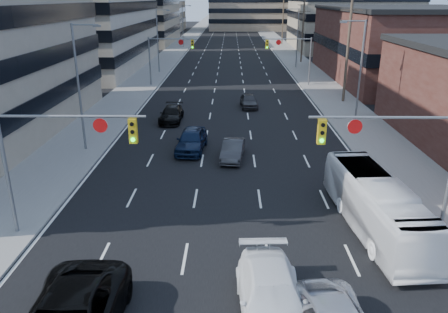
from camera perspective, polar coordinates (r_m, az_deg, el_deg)
road_surface at (r=140.56m, az=0.85°, el=15.79°), size 18.00×300.00×0.02m
sidewalk_left at (r=141.04m, az=-4.01°, el=15.78°), size 5.00×300.00×0.15m
sidewalk_right at (r=141.01m, az=5.71°, el=15.74°), size 5.00×300.00×0.15m
office_left_far at (r=112.80m, az=-12.11°, el=18.37°), size 20.00×30.00×16.00m
storefront_right_mid at (r=65.01m, az=23.04°, el=13.17°), size 20.00×30.00×9.00m
office_right_far at (r=101.32m, az=15.82°, el=17.35°), size 22.00×28.00×14.00m
bg_block_right at (r=143.81m, az=14.37°, el=17.69°), size 22.00×22.00×12.00m
signal_near_left at (r=20.67m, az=-20.74°, el=0.99°), size 6.59×0.33×6.00m
signal_near_right at (r=20.56m, az=21.65°, el=0.78°), size 6.59×0.33×6.00m
signal_far_left at (r=56.07m, az=-7.35°, el=13.48°), size 6.09×0.33×6.00m
signal_far_right at (r=56.03m, az=8.85°, el=13.40°), size 6.09×0.33×6.00m
utility_pole_block at (r=47.95m, az=15.89°, el=13.57°), size 2.20×0.28×11.00m
utility_pole_midblock at (r=77.26m, az=10.27°, el=16.21°), size 2.20×0.28×11.00m
utility_pole_distant at (r=106.95m, az=7.70°, el=17.35°), size 2.20×0.28×11.00m
streetlight_left_near at (r=32.41m, az=-18.25°, el=9.21°), size 2.03×0.22×9.00m
streetlight_left_mid at (r=66.23m, az=-8.53°, el=15.08°), size 2.03×0.22×9.00m
streetlight_left_far at (r=100.86m, az=-5.32°, el=16.87°), size 2.03×0.22×9.00m
streetlight_right_near at (r=37.03m, az=17.15°, el=10.58°), size 2.03×0.22×9.00m
streetlight_right_far at (r=71.11m, az=9.46°, el=15.36°), size 2.03×0.22×9.00m
white_van at (r=15.98m, az=6.22°, el=-17.95°), size 2.55×5.71×1.63m
transit_bus at (r=22.12m, az=19.21°, el=-5.98°), size 2.99×9.69×2.66m
sedan_blue at (r=31.93m, az=-4.27°, el=2.17°), size 2.31×4.98×1.65m
sedan_grey_center at (r=30.27m, az=1.17°, el=0.88°), size 1.84×4.16×1.33m
sedan_black_far at (r=39.87m, az=-6.88°, el=5.51°), size 1.93×4.66×1.35m
sedan_grey_right at (r=44.91m, az=3.25°, el=7.28°), size 1.85×4.10×1.37m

